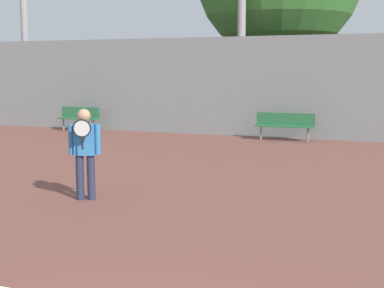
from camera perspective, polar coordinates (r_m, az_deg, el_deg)
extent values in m
cylinder|color=#282D47|center=(9.62, -11.86, -3.51)|extent=(0.14, 0.14, 0.80)
cylinder|color=#282D47|center=(9.60, -10.71, -3.51)|extent=(0.14, 0.14, 0.80)
cube|color=teal|center=(9.50, -11.39, 0.47)|extent=(0.41, 0.33, 0.55)
cylinder|color=teal|center=(9.53, -12.75, 0.50)|extent=(0.10, 0.10, 0.53)
cylinder|color=teal|center=(9.47, -10.03, 0.53)|extent=(0.10, 0.10, 0.53)
sphere|color=tan|center=(9.46, -11.46, 2.99)|extent=(0.23, 0.23, 0.23)
cylinder|color=black|center=(9.23, -11.62, 0.08)|extent=(0.03, 0.03, 0.22)
torus|color=black|center=(9.20, -11.66, 1.65)|extent=(0.30, 0.15, 0.31)
cylinder|color=silver|center=(9.20, -11.66, 1.65)|extent=(0.25, 0.12, 0.27)
cube|color=#28663D|center=(17.43, 9.80, 1.86)|extent=(1.90, 0.40, 0.04)
cylinder|color=gray|center=(17.62, 7.35, 1.18)|extent=(0.06, 0.06, 0.45)
cylinder|color=gray|center=(17.33, 12.25, 0.95)|extent=(0.06, 0.06, 0.45)
cube|color=#28663D|center=(17.59, 9.93, 2.63)|extent=(1.90, 0.04, 0.40)
cube|color=#28663D|center=(20.37, -12.06, 2.67)|extent=(1.63, 0.40, 0.04)
cylinder|color=gray|center=(20.75, -13.55, 2.03)|extent=(0.06, 0.06, 0.45)
cylinder|color=gray|center=(20.05, -10.47, 1.92)|extent=(0.06, 0.06, 0.45)
cube|color=#28663D|center=(20.50, -11.80, 3.32)|extent=(1.63, 0.04, 0.40)
cylinder|color=#939399|center=(23.16, -17.51, 14.07)|extent=(0.30, 0.30, 9.80)
cube|color=gray|center=(17.91, 14.73, 5.82)|extent=(34.56, 0.06, 3.40)
cylinder|color=brown|center=(21.51, 9.04, 6.23)|extent=(0.53, 0.53, 3.36)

